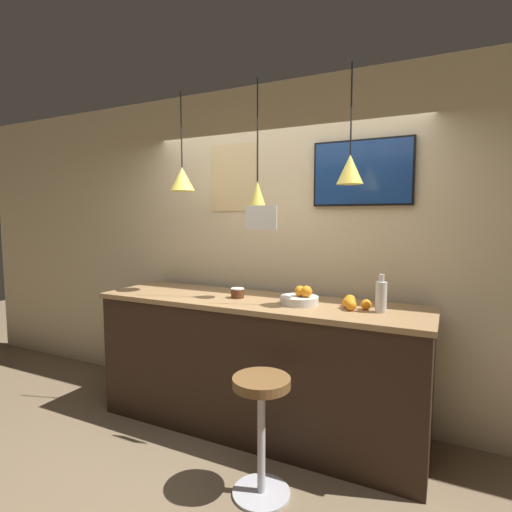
# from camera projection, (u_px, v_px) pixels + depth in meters

# --- Properties ---
(ground_plane) EXTENTS (14.00, 14.00, 0.00)m
(ground_plane) POSITION_uv_depth(u_px,v_px,m) (210.00, 477.00, 2.67)
(ground_plane) COLOR #756047
(back_wall) EXTENTS (8.00, 0.06, 2.90)m
(back_wall) POSITION_uv_depth(u_px,v_px,m) (279.00, 249.00, 3.58)
(back_wall) COLOR beige
(back_wall) RESTS_ON ground_plane
(service_counter) EXTENTS (2.67, 0.73, 1.08)m
(service_counter) POSITION_uv_depth(u_px,v_px,m) (256.00, 364.00, 3.25)
(service_counter) COLOR black
(service_counter) RESTS_ON ground_plane
(bar_stool) EXTENTS (0.36, 0.36, 0.76)m
(bar_stool) POSITION_uv_depth(u_px,v_px,m) (261.00, 413.00, 2.46)
(bar_stool) COLOR #B7B7BC
(bar_stool) RESTS_ON ground_plane
(fruit_bowl) EXTENTS (0.29, 0.29, 0.15)m
(fruit_bowl) POSITION_uv_depth(u_px,v_px,m) (300.00, 298.00, 3.01)
(fruit_bowl) COLOR beige
(fruit_bowl) RESTS_ON service_counter
(orange_pile) EXTENTS (0.21, 0.22, 0.09)m
(orange_pile) POSITION_uv_depth(u_px,v_px,m) (352.00, 303.00, 2.86)
(orange_pile) COLOR orange
(orange_pile) RESTS_ON service_counter
(juice_bottle) EXTENTS (0.08, 0.08, 0.27)m
(juice_bottle) POSITION_uv_depth(u_px,v_px,m) (381.00, 296.00, 2.75)
(juice_bottle) COLOR silver
(juice_bottle) RESTS_ON service_counter
(spread_jar) EXTENTS (0.11, 0.11, 0.08)m
(spread_jar) POSITION_uv_depth(u_px,v_px,m) (238.00, 293.00, 3.25)
(spread_jar) COLOR #562D19
(spread_jar) RESTS_ON service_counter
(pendant_lamp_left) EXTENTS (0.22, 0.22, 0.84)m
(pendant_lamp_left) POSITION_uv_depth(u_px,v_px,m) (182.00, 179.00, 3.44)
(pendant_lamp_left) COLOR black
(pendant_lamp_middle) EXTENTS (0.15, 0.15, 1.01)m
(pendant_lamp_middle) POSITION_uv_depth(u_px,v_px,m) (258.00, 195.00, 3.14)
(pendant_lamp_middle) COLOR black
(pendant_lamp_right) EXTENTS (0.19, 0.19, 0.84)m
(pendant_lamp_right) POSITION_uv_depth(u_px,v_px,m) (350.00, 169.00, 2.81)
(pendant_lamp_right) COLOR black
(mounted_tv) EXTENTS (0.78, 0.04, 0.52)m
(mounted_tv) POSITION_uv_depth(u_px,v_px,m) (362.00, 173.00, 3.15)
(mounted_tv) COLOR black
(hanging_menu_board) EXTENTS (0.24, 0.01, 0.17)m
(hanging_menu_board) POSITION_uv_depth(u_px,v_px,m) (261.00, 218.00, 2.80)
(hanging_menu_board) COLOR white
(wall_poster) EXTENTS (0.47, 0.01, 0.61)m
(wall_poster) POSITION_uv_depth(u_px,v_px,m) (233.00, 178.00, 3.68)
(wall_poster) COLOR #DBBC84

